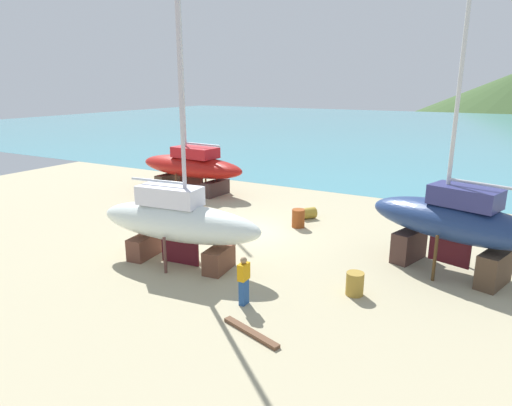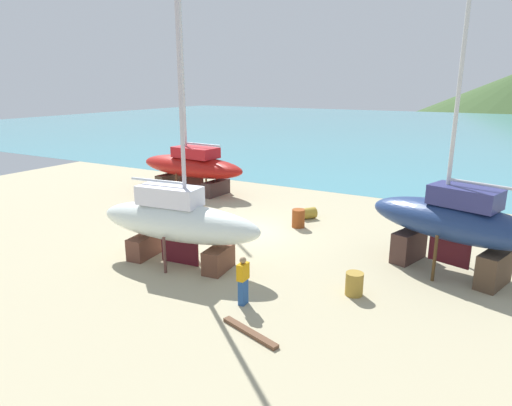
{
  "view_description": "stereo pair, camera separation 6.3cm",
  "coord_description": "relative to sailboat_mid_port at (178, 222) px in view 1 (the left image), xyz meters",
  "views": [
    {
      "loc": [
        10.2,
        -17.8,
        6.93
      ],
      "look_at": [
        0.2,
        -0.06,
        1.46
      ],
      "focal_mm": 31.28,
      "sensor_mm": 36.0,
      "label": 1
    },
    {
      "loc": [
        10.26,
        -17.77,
        6.93
      ],
      "look_at": [
        0.2,
        -0.06,
        1.46
      ],
      "focal_mm": 31.28,
      "sensor_mm": 36.0,
      "label": 2
    }
  ],
  "objects": [
    {
      "name": "timber_plank_far",
      "position": [
        5.07,
        -3.12,
        -1.68
      ],
      "size": [
        2.1,
        0.85,
        0.11
      ],
      "primitive_type": "cube",
      "rotation": [
        0.0,
        0.0,
        2.84
      ],
      "color": "brown",
      "rests_on": "ground"
    },
    {
      "name": "barrel_tipped_center",
      "position": [
        2.2,
        6.56,
        -1.28
      ],
      "size": [
        0.84,
        0.84,
        0.91
      ],
      "primitive_type": "cylinder",
      "rotation": [
        0.0,
        0.0,
        1.15
      ],
      "color": "brown",
      "rests_on": "ground"
    },
    {
      "name": "sailboat_large_starboard",
      "position": [
        9.41,
        4.35,
        0.23
      ],
      "size": [
        6.82,
        3.97,
        11.64
      ],
      "rotation": [
        0.0,
        0.0,
        2.84
      ],
      "color": "#452E28",
      "rests_on": "ground"
    },
    {
      "name": "sailboat_far_slipway",
      "position": [
        -7.08,
        10.1,
        -0.02
      ],
      "size": [
        8.28,
        3.23,
        13.33
      ],
      "rotation": [
        0.0,
        0.0,
        3.07
      ],
      "color": "#493A2D",
      "rests_on": "ground"
    },
    {
      "name": "sea_water",
      "position": [
        0.56,
        61.3,
        -1.74
      ],
      "size": [
        157.04,
        93.86,
        0.01
      ],
      "primitive_type": "cube",
      "color": "teal",
      "rests_on": "ground"
    },
    {
      "name": "barrel_blue_faded",
      "position": [
        6.89,
        0.74,
        -1.34
      ],
      "size": [
        0.64,
        0.64,
        0.8
      ],
      "primitive_type": "cylinder",
      "rotation": [
        0.0,
        0.0,
        3.07
      ],
      "color": "olive",
      "rests_on": "ground"
    },
    {
      "name": "worker",
      "position": [
        3.97,
        -1.67,
        -0.89
      ],
      "size": [
        0.25,
        0.44,
        1.63
      ],
      "rotation": [
        0.0,
        0.0,
        3.15
      ],
      "color": "#244C8A",
      "rests_on": "ground"
    },
    {
      "name": "barrel_rust_far",
      "position": [
        2.05,
        8.13,
        -1.44
      ],
      "size": [
        0.97,
        1.02,
        0.59
      ],
      "primitive_type": "cylinder",
      "rotation": [
        1.57,
        0.0,
        2.5
      ],
      "color": "olive",
      "rests_on": "ground"
    },
    {
      "name": "ground_plane",
      "position": [
        0.56,
        2.43,
        -1.74
      ],
      "size": [
        47.76,
        47.76,
        0.0
      ],
      "primitive_type": "plane",
      "color": "tan"
    },
    {
      "name": "sailboat_mid_port",
      "position": [
        0.0,
        0.0,
        0.0
      ],
      "size": [
        7.11,
        2.55,
        10.65
      ],
      "rotation": [
        0.0,
        0.0,
        0.1
      ],
      "color": "brown",
      "rests_on": "ground"
    }
  ]
}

